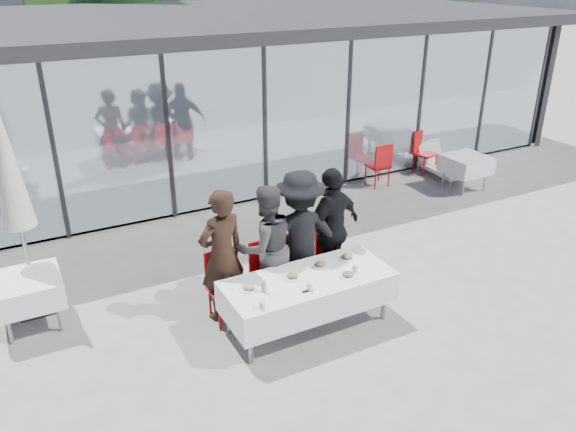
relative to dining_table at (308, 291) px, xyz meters
The scene contains 26 objects.
ground 0.70m from the dining_table, 30.47° to the left, with size 90.00×90.00×0.00m, color gray.
pavilion 8.87m from the dining_table, 74.09° to the left, with size 14.80×8.80×3.44m.
treeline 28.32m from the dining_table, 93.27° to the left, with size 62.50×2.00×4.40m.
dining_table is the anchor object (origin of this frame).
diner_a 1.24m from the dining_table, 139.80° to the left, with size 0.69×0.69×1.88m, color #321F16.
diner_chair_a 1.17m from the dining_table, 140.14° to the left, with size 0.44×0.44×0.97m.
diner_b 0.88m from the dining_table, 107.94° to the left, with size 0.88×0.88×1.82m, color #464646.
diner_chair_b 0.79m from the dining_table, 108.15° to the left, with size 0.44×0.44×0.97m.
diner_c 0.92m from the dining_table, 69.22° to the left, with size 1.25×1.25×1.93m, color black.
diner_chair_c 0.80m from the dining_table, 68.99° to the left, with size 0.44×0.44×0.97m.
diner_d 1.19m from the dining_table, 42.51° to the left, with size 1.11×1.11×1.89m, color black.
diner_chair_d 1.12m from the dining_table, 42.17° to the left, with size 0.44×0.44×0.97m.
plate_a 0.85m from the dining_table, behind, with size 0.24×0.24×0.07m.
plate_b 0.32m from the dining_table, 153.26° to the left, with size 0.24×0.24×0.07m.
plate_c 0.43m from the dining_table, 31.19° to the left, with size 0.24×0.24×0.07m.
plate_d 0.79m from the dining_table, 14.88° to the left, with size 0.24×0.24×0.07m.
plate_extra 0.57m from the dining_table, 24.82° to the right, with size 0.24×0.24×0.07m.
juice_bottle 0.73m from the dining_table, behind, with size 0.06×0.06×0.16m, color #83BB4D.
drinking_glasses 0.39m from the dining_table, 114.31° to the right, with size 1.54×0.28×0.10m.
folded_eyeglasses 0.40m from the dining_table, 121.42° to the right, with size 0.14×0.03×0.01m, color black.
spare_table_left 3.71m from the dining_table, 152.12° to the left, with size 0.86×0.86×0.74m.
spare_table_right 6.20m from the dining_table, 27.22° to the left, with size 0.86×0.86×0.74m.
spare_chair_a 6.81m from the dining_table, 37.29° to the left, with size 0.53×0.53×0.97m.
spare_chair_b 5.48m from the dining_table, 43.74° to the left, with size 0.45×0.45×0.97m.
market_umbrella 4.10m from the dining_table, 146.42° to the left, with size 0.50×0.50×3.00m.
lounger 6.80m from the dining_table, 33.91° to the left, with size 0.70×1.37×0.72m.
Camera 1 is at (-3.58, -5.71, 4.50)m, focal length 35.00 mm.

